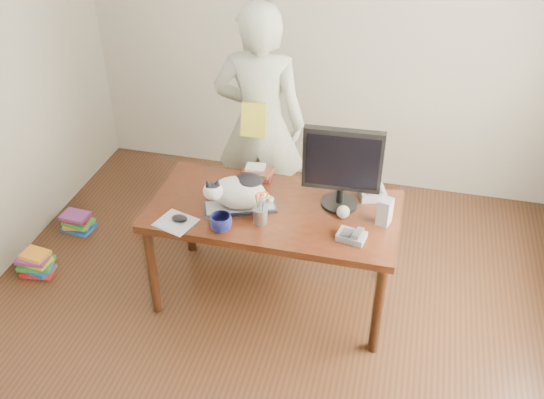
% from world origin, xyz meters
% --- Properties ---
extents(room, '(4.50, 4.50, 4.50)m').
position_xyz_m(room, '(0.00, 0.00, 1.35)').
color(room, black).
rests_on(room, ground).
extents(desk, '(1.60, 0.80, 0.75)m').
position_xyz_m(desk, '(0.00, 0.68, 0.60)').
color(desk, black).
rests_on(desk, ground).
extents(keyboard, '(0.49, 0.34, 0.03)m').
position_xyz_m(keyboard, '(-0.21, 0.54, 0.76)').
color(keyboard, black).
rests_on(keyboard, desk).
extents(cat, '(0.43, 0.34, 0.26)m').
position_xyz_m(cat, '(-0.22, 0.53, 0.88)').
color(cat, white).
rests_on(cat, keyboard).
extents(monitor, '(0.49, 0.25, 0.56)m').
position_xyz_m(monitor, '(0.40, 0.72, 1.06)').
color(monitor, black).
rests_on(monitor, desk).
extents(pen_cup, '(0.12, 0.12, 0.23)m').
position_xyz_m(pen_cup, '(-0.04, 0.43, 0.81)').
color(pen_cup, gray).
rests_on(pen_cup, desk).
extents(mousepad, '(0.27, 0.26, 0.01)m').
position_xyz_m(mousepad, '(-0.55, 0.30, 0.75)').
color(mousepad, silver).
rests_on(mousepad, desk).
extents(mouse, '(0.12, 0.09, 0.04)m').
position_xyz_m(mouse, '(-0.53, 0.32, 0.77)').
color(mouse, black).
rests_on(mouse, mousepad).
extents(coffee_mug, '(0.18, 0.18, 0.11)m').
position_xyz_m(coffee_mug, '(-0.26, 0.30, 0.80)').
color(coffee_mug, black).
rests_on(coffee_mug, desk).
extents(phone, '(0.18, 0.15, 0.08)m').
position_xyz_m(phone, '(0.53, 0.40, 0.78)').
color(phone, slate).
rests_on(phone, desk).
extents(speaker, '(0.10, 0.11, 0.17)m').
position_xyz_m(speaker, '(0.70, 0.61, 0.84)').
color(speaker, '#9E9FA1').
rests_on(speaker, desk).
extents(baseball, '(0.08, 0.08, 0.08)m').
position_xyz_m(baseball, '(0.44, 0.61, 0.79)').
color(baseball, beige).
rests_on(baseball, desk).
extents(book_stack, '(0.22, 0.16, 0.08)m').
position_xyz_m(book_stack, '(-0.20, 0.94, 0.78)').
color(book_stack, '#531618').
rests_on(book_stack, desk).
extents(calculator, '(0.23, 0.26, 0.07)m').
position_xyz_m(calculator, '(0.58, 0.91, 0.78)').
color(calculator, slate).
rests_on(calculator, desk).
extents(person, '(0.71, 0.50, 1.84)m').
position_xyz_m(person, '(-0.29, 1.36, 0.92)').
color(person, white).
rests_on(person, ground).
extents(held_book, '(0.18, 0.12, 0.24)m').
position_xyz_m(held_book, '(-0.29, 1.19, 1.05)').
color(held_book, yellow).
rests_on(held_book, person).
extents(book_pile_a, '(0.27, 0.22, 0.18)m').
position_xyz_m(book_pile_a, '(-1.75, 0.40, 0.09)').
color(book_pile_a, '#B11919').
rests_on(book_pile_a, ground).
extents(book_pile_b, '(0.26, 0.20, 0.15)m').
position_xyz_m(book_pile_b, '(-1.72, 0.95, 0.07)').
color(book_pile_b, '#194399').
rests_on(book_pile_b, ground).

